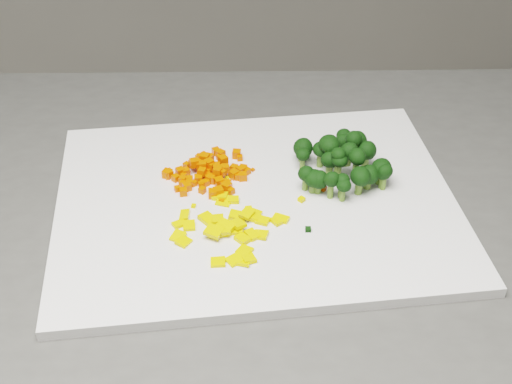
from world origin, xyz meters
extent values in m
cube|color=white|center=(0.38, 0.24, 0.91)|extent=(0.54, 0.45, 0.01)
cube|color=#F04302|center=(0.38, 0.30, 0.92)|extent=(0.01, 0.01, 0.01)
cube|color=#F04302|center=(0.37, 0.29, 0.92)|extent=(0.01, 0.01, 0.01)
cube|color=#F04302|center=(0.32, 0.28, 0.92)|extent=(0.01, 0.01, 0.01)
cube|color=#F04302|center=(0.37, 0.29, 0.92)|extent=(0.01, 0.01, 0.01)
cube|color=#F04302|center=(0.35, 0.31, 0.92)|extent=(0.01, 0.01, 0.01)
cube|color=#F04302|center=(0.33, 0.30, 0.93)|extent=(0.01, 0.01, 0.01)
cube|color=#F04302|center=(0.30, 0.29, 0.92)|extent=(0.01, 0.01, 0.01)
cube|color=#F04302|center=(0.33, 0.31, 0.93)|extent=(0.01, 0.01, 0.01)
cube|color=#F04302|center=(0.30, 0.31, 0.92)|extent=(0.01, 0.01, 0.01)
cube|color=#F04302|center=(0.34, 0.31, 0.92)|extent=(0.01, 0.01, 0.01)
cube|color=#F04302|center=(0.34, 0.31, 0.93)|extent=(0.01, 0.01, 0.01)
cube|color=#F04302|center=(0.38, 0.28, 0.92)|extent=(0.01, 0.01, 0.01)
cube|color=#F04302|center=(0.32, 0.34, 0.92)|extent=(0.01, 0.01, 0.01)
cube|color=#F04302|center=(0.33, 0.30, 0.92)|extent=(0.01, 0.01, 0.01)
cube|color=#F04302|center=(0.35, 0.27, 0.92)|extent=(0.01, 0.01, 0.01)
cube|color=#F04302|center=(0.36, 0.33, 0.92)|extent=(0.01, 0.01, 0.01)
cube|color=#F04302|center=(0.32, 0.27, 0.92)|extent=(0.01, 0.01, 0.01)
cube|color=#F04302|center=(0.34, 0.31, 0.92)|extent=(0.01, 0.01, 0.01)
cube|color=#F04302|center=(0.35, 0.28, 0.92)|extent=(0.01, 0.01, 0.01)
cube|color=#F04302|center=(0.33, 0.32, 0.93)|extent=(0.02, 0.02, 0.01)
cube|color=#F04302|center=(0.34, 0.29, 0.93)|extent=(0.01, 0.01, 0.01)
cube|color=#F04302|center=(0.38, 0.30, 0.92)|extent=(0.01, 0.01, 0.01)
cube|color=#F04302|center=(0.35, 0.29, 0.93)|extent=(0.01, 0.01, 0.01)
cube|color=#F04302|center=(0.28, 0.31, 0.92)|extent=(0.01, 0.01, 0.01)
cube|color=#F04302|center=(0.35, 0.27, 0.92)|extent=(0.01, 0.01, 0.01)
cube|color=#F04302|center=(0.33, 0.34, 0.92)|extent=(0.01, 0.01, 0.01)
cube|color=#F04302|center=(0.32, 0.32, 0.93)|extent=(0.01, 0.01, 0.01)
cube|color=#F04302|center=(0.35, 0.27, 0.92)|extent=(0.02, 0.02, 0.01)
cube|color=#F04302|center=(0.32, 0.31, 0.93)|extent=(0.01, 0.01, 0.01)
cube|color=#F04302|center=(0.32, 0.30, 0.92)|extent=(0.01, 0.01, 0.01)
cube|color=#F04302|center=(0.34, 0.29, 0.92)|extent=(0.01, 0.01, 0.01)
cube|color=#F04302|center=(0.34, 0.32, 0.92)|extent=(0.01, 0.01, 0.01)
cube|color=#F04302|center=(0.32, 0.28, 0.92)|extent=(0.01, 0.01, 0.01)
cube|color=#F04302|center=(0.33, 0.35, 0.92)|extent=(0.01, 0.01, 0.01)
cube|color=#F04302|center=(0.34, 0.34, 0.92)|extent=(0.01, 0.01, 0.01)
cube|color=#F04302|center=(0.31, 0.29, 0.92)|extent=(0.01, 0.01, 0.01)
cube|color=#F04302|center=(0.33, 0.30, 0.92)|extent=(0.01, 0.01, 0.01)
cube|color=#F04302|center=(0.31, 0.30, 0.92)|extent=(0.01, 0.01, 0.01)
cube|color=#F04302|center=(0.34, 0.35, 0.92)|extent=(0.01, 0.01, 0.01)
cube|color=#F04302|center=(0.33, 0.31, 0.92)|extent=(0.01, 0.01, 0.01)
cube|color=#F04302|center=(0.37, 0.31, 0.92)|extent=(0.01, 0.01, 0.01)
cube|color=#F04302|center=(0.31, 0.29, 0.92)|extent=(0.01, 0.01, 0.01)
cube|color=#F04302|center=(0.36, 0.34, 0.92)|extent=(0.01, 0.01, 0.01)
cube|color=#F04302|center=(0.30, 0.30, 0.92)|extent=(0.01, 0.01, 0.01)
cube|color=#F04302|center=(0.32, 0.29, 0.92)|extent=(0.01, 0.01, 0.01)
cube|color=#F04302|center=(0.29, 0.30, 0.92)|extent=(0.01, 0.01, 0.01)
cube|color=#F04302|center=(0.30, 0.27, 0.92)|extent=(0.01, 0.01, 0.01)
cube|color=#F04302|center=(0.32, 0.32, 0.93)|extent=(0.01, 0.01, 0.01)
cube|color=#F04302|center=(0.30, 0.29, 0.92)|extent=(0.01, 0.01, 0.01)
cube|color=#F04302|center=(0.33, 0.26, 0.92)|extent=(0.01, 0.01, 0.01)
cube|color=#F04302|center=(0.35, 0.30, 0.93)|extent=(0.01, 0.01, 0.01)
cube|color=#F04302|center=(0.28, 0.31, 0.92)|extent=(0.02, 0.02, 0.01)
cube|color=#F04302|center=(0.38, 0.34, 0.92)|extent=(0.01, 0.01, 0.01)
cube|color=#F04302|center=(0.31, 0.29, 0.92)|extent=(0.01, 0.01, 0.01)
cube|color=#F04302|center=(0.30, 0.32, 0.92)|extent=(0.01, 0.01, 0.01)
cube|color=#F04302|center=(0.34, 0.28, 0.92)|extent=(0.01, 0.01, 0.01)
cube|color=#F04302|center=(0.38, 0.30, 0.92)|extent=(0.01, 0.01, 0.01)
cube|color=#F04302|center=(0.32, 0.32, 0.93)|extent=(0.01, 0.01, 0.01)
cube|color=#F04302|center=(0.32, 0.33, 0.92)|extent=(0.01, 0.01, 0.01)
cube|color=#F04302|center=(0.35, 0.35, 0.92)|extent=(0.01, 0.01, 0.01)
cube|color=#F04302|center=(0.30, 0.28, 0.92)|extent=(0.01, 0.01, 0.01)
cube|color=#F04302|center=(0.29, 0.28, 0.92)|extent=(0.01, 0.01, 0.01)
cube|color=#F04302|center=(0.34, 0.33, 0.93)|extent=(0.01, 0.01, 0.01)
cube|color=#F04302|center=(0.38, 0.33, 0.92)|extent=(0.01, 0.01, 0.01)
cube|color=#F04302|center=(0.36, 0.35, 0.92)|extent=(0.01, 0.01, 0.01)
cube|color=#F04302|center=(0.33, 0.28, 0.92)|extent=(0.01, 0.01, 0.01)
cube|color=#F04302|center=(0.34, 0.26, 0.92)|extent=(0.01, 0.01, 0.01)
cube|color=#F04302|center=(0.34, 0.31, 0.93)|extent=(0.01, 0.01, 0.01)
cube|color=#F04302|center=(0.36, 0.31, 0.93)|extent=(0.01, 0.01, 0.01)
cube|color=#F04302|center=(0.31, 0.31, 0.92)|extent=(0.01, 0.01, 0.01)
cube|color=#F04302|center=(0.36, 0.30, 0.93)|extent=(0.01, 0.01, 0.01)
cube|color=#F04302|center=(0.35, 0.26, 0.92)|extent=(0.01, 0.01, 0.01)
cube|color=#F04302|center=(0.36, 0.34, 0.92)|extent=(0.01, 0.01, 0.01)
cube|color=#F04302|center=(0.31, 0.33, 0.92)|extent=(0.01, 0.01, 0.01)
cube|color=yellow|center=(0.37, 0.21, 0.92)|extent=(0.02, 0.03, 0.01)
cube|color=yellow|center=(0.40, 0.19, 0.92)|extent=(0.02, 0.02, 0.01)
cube|color=yellow|center=(0.35, 0.13, 0.92)|extent=(0.02, 0.02, 0.01)
cube|color=yellow|center=(0.35, 0.17, 0.92)|extent=(0.02, 0.02, 0.01)
cube|color=yellow|center=(0.33, 0.18, 0.92)|extent=(0.02, 0.01, 0.01)
cube|color=yellow|center=(0.34, 0.13, 0.92)|extent=(0.02, 0.02, 0.01)
cube|color=yellow|center=(0.27, 0.19, 0.92)|extent=(0.02, 0.02, 0.01)
cube|color=yellow|center=(0.29, 0.21, 0.92)|extent=(0.02, 0.02, 0.01)
cube|color=yellow|center=(0.35, 0.24, 0.92)|extent=(0.02, 0.01, 0.01)
cube|color=yellow|center=(0.28, 0.21, 0.92)|extent=(0.02, 0.02, 0.00)
cube|color=yellow|center=(0.32, 0.18, 0.92)|extent=(0.03, 0.03, 0.01)
cube|color=yellow|center=(0.28, 0.18, 0.92)|extent=(0.02, 0.02, 0.01)
cube|color=yellow|center=(0.36, 0.17, 0.92)|extent=(0.02, 0.02, 0.01)
cube|color=yellow|center=(0.34, 0.24, 0.92)|extent=(0.03, 0.03, 0.01)
cube|color=yellow|center=(0.34, 0.25, 0.92)|extent=(0.02, 0.02, 0.01)
cube|color=yellow|center=(0.31, 0.14, 0.92)|extent=(0.02, 0.02, 0.01)
cube|color=yellow|center=(0.29, 0.23, 0.92)|extent=(0.02, 0.02, 0.01)
cube|color=yellow|center=(0.33, 0.20, 0.92)|extent=(0.02, 0.02, 0.01)
cube|color=yellow|center=(0.36, 0.20, 0.92)|extent=(0.02, 0.02, 0.01)
cube|color=yellow|center=(0.33, 0.18, 0.92)|extent=(0.02, 0.02, 0.01)
cube|color=yellow|center=(0.37, 0.17, 0.92)|extent=(0.02, 0.02, 0.01)
cube|color=yellow|center=(0.33, 0.19, 0.92)|extent=(0.02, 0.03, 0.01)
cube|color=yellow|center=(0.35, 0.19, 0.92)|extent=(0.02, 0.02, 0.01)
cube|color=yellow|center=(0.34, 0.15, 0.92)|extent=(0.02, 0.02, 0.01)
cube|color=yellow|center=(0.40, 0.19, 0.92)|extent=(0.02, 0.02, 0.01)
cube|color=yellow|center=(0.35, 0.21, 0.92)|extent=(0.03, 0.02, 0.01)
cube|color=yellow|center=(0.38, 0.19, 0.92)|extent=(0.02, 0.02, 0.01)
cube|color=yellow|center=(0.33, 0.13, 0.92)|extent=(0.02, 0.02, 0.01)
cube|color=yellow|center=(0.32, 0.21, 0.92)|extent=(0.02, 0.03, 0.01)
cube|color=yellow|center=(0.34, 0.18, 0.92)|extent=(0.02, 0.02, 0.01)
cube|color=#F04302|center=(0.34, 0.24, 0.92)|extent=(0.01, 0.01, 0.00)
cube|color=yellow|center=(0.30, 0.24, 0.92)|extent=(0.01, 0.01, 0.00)
cube|color=#F04302|center=(0.39, 0.30, 0.91)|extent=(0.01, 0.01, 0.00)
cube|color=#F04302|center=(0.47, 0.24, 0.92)|extent=(0.01, 0.01, 0.01)
cube|color=yellow|center=(0.44, 0.22, 0.92)|extent=(0.01, 0.01, 0.01)
cube|color=yellow|center=(0.36, 0.29, 0.91)|extent=(0.01, 0.01, 0.00)
cube|color=yellow|center=(0.37, 0.22, 0.92)|extent=(0.01, 0.01, 0.01)
cube|color=black|center=(0.43, 0.16, 0.92)|extent=(0.01, 0.01, 0.00)
cube|color=#F04302|center=(0.33, 0.31, 0.92)|extent=(0.01, 0.01, 0.00)
camera|label=1|loc=(0.20, -0.45, 1.46)|focal=50.00mm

